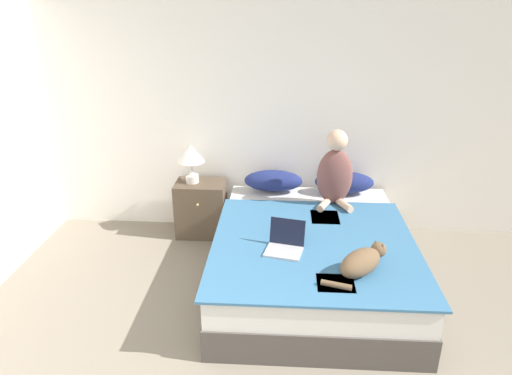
# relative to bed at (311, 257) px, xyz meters

# --- Properties ---
(wall_back) EXTENTS (5.89, 0.05, 2.55)m
(wall_back) POSITION_rel_bed_xyz_m (-0.36, 1.14, 1.02)
(wall_back) COLOR white
(wall_back) RESTS_ON ground_plane
(bed) EXTENTS (1.69, 2.14, 0.52)m
(bed) POSITION_rel_bed_xyz_m (0.00, 0.00, 0.00)
(bed) COLOR #4C4742
(bed) RESTS_ON ground_plane
(pillow_near) EXTENTS (0.61, 0.28, 0.22)m
(pillow_near) POSITION_rel_bed_xyz_m (-0.37, 0.91, 0.37)
(pillow_near) COLOR navy
(pillow_near) RESTS_ON bed
(pillow_far) EXTENTS (0.61, 0.28, 0.22)m
(pillow_far) POSITION_rel_bed_xyz_m (0.37, 0.91, 0.37)
(pillow_far) COLOR navy
(pillow_far) RESTS_ON bed
(person_sitting) EXTENTS (0.36, 0.35, 0.75)m
(person_sitting) POSITION_rel_bed_xyz_m (0.23, 0.62, 0.59)
(person_sitting) COLOR brown
(person_sitting) RESTS_ON bed
(cat_tabby) EXTENTS (0.51, 0.44, 0.20)m
(cat_tabby) POSITION_rel_bed_xyz_m (0.32, -0.64, 0.36)
(cat_tabby) COLOR brown
(cat_tabby) RESTS_ON bed
(laptop_open) EXTENTS (0.34, 0.32, 0.23)m
(laptop_open) POSITION_rel_bed_xyz_m (-0.24, -0.34, 0.31)
(laptop_open) COLOR #B7B7BC
(laptop_open) RESTS_ON bed
(nightstand) EXTENTS (0.53, 0.40, 0.60)m
(nightstand) POSITION_rel_bed_xyz_m (-1.15, 0.88, 0.04)
(nightstand) COLOR brown
(nightstand) RESTS_ON ground_plane
(table_lamp) EXTENTS (0.28, 0.28, 0.41)m
(table_lamp) POSITION_rel_bed_xyz_m (-1.23, 0.89, 0.64)
(table_lamp) COLOR beige
(table_lamp) RESTS_ON nightstand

